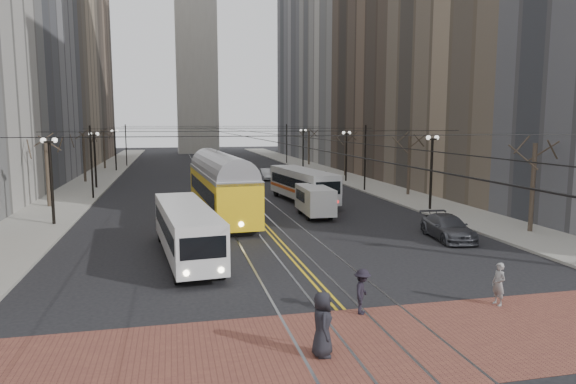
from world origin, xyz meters
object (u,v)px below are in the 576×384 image
sedan_parked (448,227)px  pedestrian_a (322,324)px  sedan_silver (266,174)px  rear_bus (303,186)px  pedestrian_b (499,284)px  streetcar (221,192)px  cargo_van (315,202)px  sedan_grey (323,178)px  pedestrian_d (362,291)px  transit_bus (186,232)px

sedan_parked → pedestrian_a: pedestrian_a is taller
sedan_silver → sedan_parked: sedan_parked is taller
sedan_silver → sedan_parked: (4.69, -33.97, 0.04)m
rear_bus → sedan_parked: size_ratio=2.25×
sedan_parked → pedestrian_b: size_ratio=2.98×
streetcar → sedan_silver: (7.68, 23.68, -1.14)m
cargo_van → pedestrian_b: 19.33m
cargo_van → sedan_silver: 25.24m
sedan_grey → pedestrian_a: bearing=-104.0°
rear_bus → sedan_silver: 18.46m
sedan_silver → sedan_grey: bearing=-52.5°
pedestrian_b → sedan_parked: bearing=151.9°
rear_bus → pedestrian_a: rear_bus is taller
pedestrian_a → pedestrian_d: 3.74m
cargo_van → sedan_silver: cargo_van is taller
cargo_van → pedestrian_d: 19.31m
sedan_grey → sedan_silver: (-5.08, 7.01, -0.14)m
sedan_silver → pedestrian_a: pedestrian_a is taller
rear_bus → sedan_grey: 12.60m
rear_bus → pedestrian_b: (0.95, -26.02, -0.60)m
rear_bus → sedan_grey: size_ratio=2.32×
rear_bus → cargo_van: 6.83m
sedan_parked → streetcar: bearing=145.9°
sedan_silver → pedestrian_d: 44.42m
sedan_parked → pedestrian_d: pedestrian_d is taller
sedan_silver → pedestrian_b: (0.76, -44.46, 0.16)m
pedestrian_d → pedestrian_a: bearing=171.1°
sedan_grey → streetcar: bearing=-124.8°
sedan_parked → pedestrian_d: 13.78m
transit_bus → pedestrian_b: 14.72m
streetcar → pedestrian_d: (3.12, -20.51, -0.97)m
sedan_parked → pedestrian_b: pedestrian_b is taller
cargo_van → pedestrian_a: cargo_van is taller
sedan_silver → pedestrian_b: bearing=-87.4°
sedan_grey → sedan_parked: sedan_grey is taller
rear_bus → sedan_silver: rear_bus is taller
sedan_parked → pedestrian_b: 11.20m
transit_bus → streetcar: streetcar is taller
sedan_silver → pedestrian_d: (-4.56, -44.19, 0.17)m
pedestrian_a → transit_bus: bearing=27.1°
sedan_parked → pedestrian_d: (-9.25, -10.21, 0.13)m
transit_bus → pedestrian_b: size_ratio=6.58×
transit_bus → sedan_grey: transit_bus is taller
sedan_parked → pedestrian_a: 17.52m
sedan_parked → pedestrian_b: bearing=-104.8°
cargo_van → pedestrian_a: 22.67m
streetcar → cargo_van: bearing=-16.4°
pedestrian_b → pedestrian_d: size_ratio=0.98×
rear_bus → pedestrian_b: rear_bus is taller
streetcar → sedan_parked: size_ratio=3.16×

